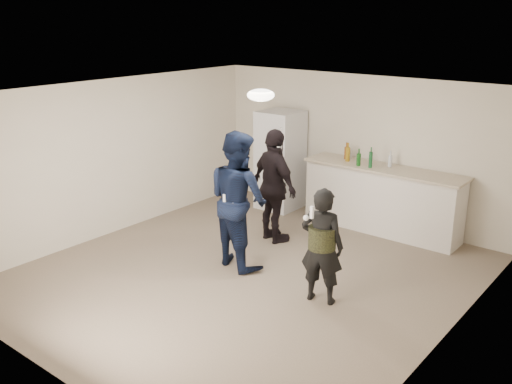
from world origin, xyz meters
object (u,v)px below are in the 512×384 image
Objects in this scene: fridge at (280,160)px; woman at (322,246)px; counter at (382,201)px; spectator at (274,186)px; shaker at (350,154)px; man at (238,199)px.

woman is at bearing -45.62° from fridge.
counter is 1.45× the size of spectator.
spectator is at bearing -104.56° from shaker.
man reaches higher than shaker.
shaker is at bearing -79.75° from woman.
spectator is (-1.12, -1.45, 0.37)m from counter.
woman is at bearing -174.53° from man.
man reaches higher than spectator.
counter is at bearing -10.64° from shaker.
woman is (2.55, -2.61, -0.16)m from fridge.
man is 1.31× the size of woman.
fridge reaches higher than counter.
counter is 1.75× the size of woman.
counter is at bearing 1.98° from fridge.
woman is (1.52, -0.21, -0.23)m from man.
counter is 1.87m from spectator.
man is 1.56m from woman.
man is at bearing -96.31° from shaker.
woman reaches higher than counter.
spectator reaches higher than counter.
fridge and spectator have the same top height.
man is 1.02m from spectator.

